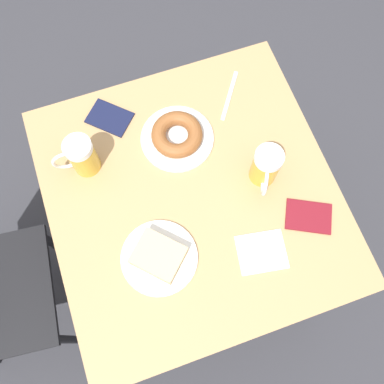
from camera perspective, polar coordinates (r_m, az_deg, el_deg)
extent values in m
plane|color=#333338|center=(1.90, 0.00, -7.36)|extent=(8.00, 8.00, 0.00)
cube|color=tan|center=(1.22, 0.00, -0.54)|extent=(0.83, 0.81, 0.03)
cylinder|color=black|center=(1.59, 17.48, -12.79)|extent=(0.04, 0.04, 0.68)
cylinder|color=black|center=(1.76, 7.23, 10.43)|extent=(0.04, 0.04, 0.68)
cylinder|color=black|center=(1.53, -8.83, -22.17)|extent=(0.04, 0.04, 0.68)
cylinder|color=black|center=(1.71, -15.90, 3.12)|extent=(0.04, 0.04, 0.68)
cylinder|color=black|center=(1.70, -15.93, -18.39)|extent=(0.03, 0.03, 0.43)
cylinder|color=black|center=(1.76, -17.44, -7.03)|extent=(0.03, 0.03, 0.43)
cylinder|color=white|center=(1.16, -4.38, -8.73)|extent=(0.21, 0.21, 0.01)
cube|color=#D1B27F|center=(1.14, -4.48, -8.49)|extent=(0.16, 0.16, 0.04)
cylinder|color=white|center=(1.27, -1.99, 7.13)|extent=(0.22, 0.22, 0.01)
torus|color=brown|center=(1.25, -2.03, 7.67)|extent=(0.15, 0.15, 0.04)
cylinder|color=gold|center=(1.20, 9.72, 3.26)|extent=(0.08, 0.08, 0.11)
cylinder|color=white|center=(1.14, 10.26, 4.56)|extent=(0.08, 0.08, 0.02)
torus|color=silver|center=(1.17, 9.67, 1.53)|extent=(0.08, 0.05, 0.08)
cylinder|color=gold|center=(1.23, -14.28, 4.48)|extent=(0.08, 0.08, 0.11)
cylinder|color=white|center=(1.17, -15.04, 5.79)|extent=(0.08, 0.08, 0.02)
torus|color=silver|center=(1.22, -16.32, 4.08)|extent=(0.01, 0.08, 0.08)
cube|color=white|center=(1.18, 9.26, -7.91)|extent=(0.13, 0.15, 0.00)
cube|color=silver|center=(1.35, 5.02, 12.70)|extent=(0.15, 0.11, 0.00)
cube|color=#141938|center=(1.33, -10.93, 9.68)|extent=(0.15, 0.15, 0.01)
cube|color=maroon|center=(1.23, 15.27, -3.17)|extent=(0.14, 0.15, 0.01)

